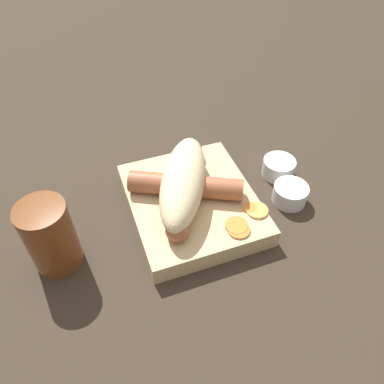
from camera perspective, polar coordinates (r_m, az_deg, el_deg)
The scene contains 8 objects.
ground_plane at distance 0.60m, azimuth 0.00°, elevation -2.77°, with size 3.00×3.00×0.00m, color #33281E.
food_tray at distance 0.59m, azimuth 0.00°, elevation -1.75°, with size 0.22×0.19×0.03m.
bread_roll at distance 0.56m, azimuth -1.35°, elevation 1.67°, with size 0.20×0.14×0.06m.
sausage at distance 0.57m, azimuth -1.00°, elevation 0.98°, with size 0.19×0.17×0.03m.
pickled_veggies at distance 0.55m, azimuth 8.12°, elevation -4.17°, with size 0.06×0.08×0.00m.
condiment_cup_near at distance 0.62m, azimuth 14.69°, elevation -0.39°, with size 0.06×0.06×0.03m.
condiment_cup_far at distance 0.67m, azimuth 13.01°, elevation 3.54°, with size 0.06×0.06×0.03m.
drink_glass at distance 0.53m, azimuth -20.77°, elevation -6.38°, with size 0.07×0.07×0.11m.
Camera 1 is at (-0.37, 0.14, 0.45)m, focal length 35.00 mm.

